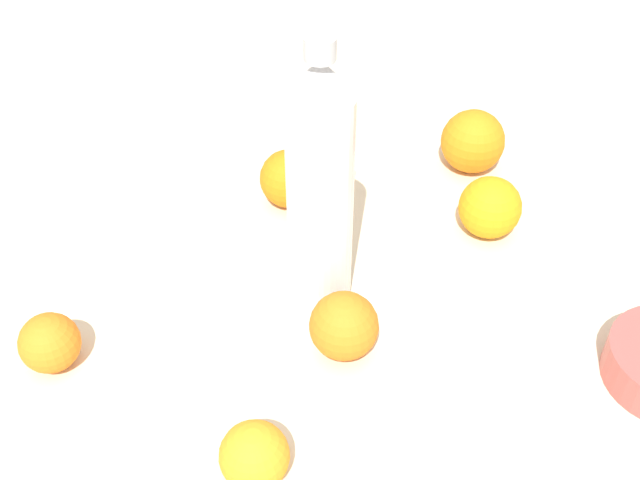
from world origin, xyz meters
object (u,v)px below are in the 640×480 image
Objects in this scene: orange_2 at (289,179)px; orange_5 at (50,343)px; orange_1 at (254,456)px; orange_4 at (473,141)px; orange_0 at (490,207)px; orange_3 at (344,326)px; water_bottle at (320,190)px.

orange_2 is 1.19× the size of orange_5.
orange_4 reaches higher than orange_1.
orange_0 is at bearing 170.43° from orange_2.
orange_3 is at bearing -172.78° from orange_5.
orange_0 is 0.51m from orange_5.
orange_3 is 0.35m from orange_4.
orange_2 reaches higher than orange_5.
orange_4 is (-0.22, -0.47, 0.01)m from orange_1.
orange_0 is 0.42m from orange_1.
orange_1 is 0.25m from orange_5.
orange_3 is (0.16, 0.19, -0.00)m from orange_0.
orange_4 is at bearing -159.38° from orange_2.
orange_2 is 0.25m from orange_4.
water_bottle is 4.40× the size of orange_3.
orange_2 reaches higher than orange_1.
orange_0 is 1.18× the size of orange_1.
orange_3 is 0.29m from orange_5.
orange_2 is at bearing -89.13° from orange_1.
orange_1 is 0.88× the size of orange_3.
orange_4 is at bearing -115.45° from orange_1.
orange_1 is at bearing 90.87° from orange_2.
orange_0 is at bearing 75.77° from water_bottle.
water_bottle is at bearing 31.28° from orange_0.
orange_3 is (-0.07, -0.15, 0.00)m from orange_1.
water_bottle is 4.21× the size of orange_0.
orange_2 is at bearing 20.62° from orange_4.
orange_5 is (0.45, 0.23, -0.01)m from orange_0.
orange_3 is 0.86× the size of orange_4.
orange_4 reaches higher than orange_2.
orange_0 is 0.24m from orange_2.
orange_4 is at bearing -85.24° from orange_0.
water_bottle is 5.11× the size of orange_5.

